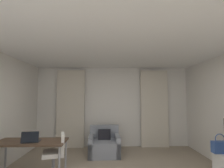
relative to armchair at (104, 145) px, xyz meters
The scene contains 9 objects.
wall_window 1.33m from the armchair, 72.15° to the left, with size 5.12×0.06×2.60m.
ceiling 3.26m from the armchair, 83.45° to the right, with size 5.12×6.12×0.06m, color white.
curtain_left_panel 1.63m from the armchair, 149.22° to the left, with size 0.90×0.06×2.50m.
curtain_right_panel 2.02m from the armchair, 22.21° to the left, with size 0.90×0.06×2.50m.
armchair is the anchor object (origin of this frame).
desk 2.03m from the armchair, 136.61° to the right, with size 1.38×0.58×0.74m.
desk_chair 1.68m from the armchair, 124.30° to the right, with size 0.49×0.49×0.88m.
laptop 2.10m from the armchair, 133.77° to the right, with size 0.35×0.29×0.22m.
handbag_primary 2.80m from the armchair, 34.18° to the right, with size 0.30×0.14×0.37m.
Camera 1 is at (-0.15, -2.61, 1.63)m, focal length 26.79 mm.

